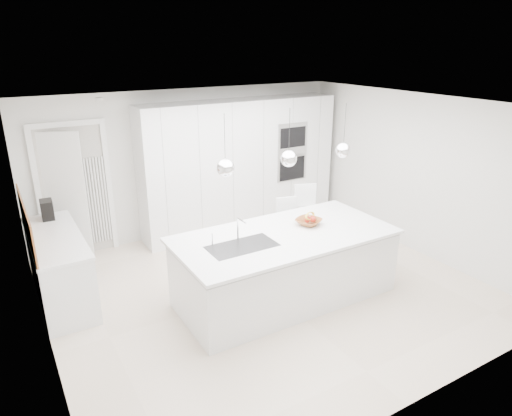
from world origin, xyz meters
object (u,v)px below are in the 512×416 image
fruit_bowl (309,222)px  bar_stool_left (290,231)px  espresso_machine (47,210)px  bar_stool_right (310,220)px  island_base (286,268)px

fruit_bowl → bar_stool_left: size_ratio=0.33×
fruit_bowl → espresso_machine: size_ratio=1.24×
bar_stool_right → island_base: bearing=-117.6°
fruit_bowl → bar_stool_left: bearing=73.9°
espresso_machine → bar_stool_left: (3.19, -1.32, -0.53)m
fruit_bowl → bar_stool_right: size_ratio=0.30×
island_base → espresso_machine: (-2.53, 2.17, 0.60)m
bar_stool_right → bar_stool_left: bearing=-144.1°
island_base → bar_stool_left: bar_stool_left is taller
island_base → bar_stool_right: (1.11, 0.97, 0.12)m
espresso_machine → bar_stool_left: size_ratio=0.27×
fruit_bowl → bar_stool_right: bearing=51.4°
island_base → bar_stool_right: bar_stool_right is taller
bar_stool_right → fruit_bowl: bearing=-107.3°
bar_stool_left → bar_stool_right: size_ratio=0.91×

